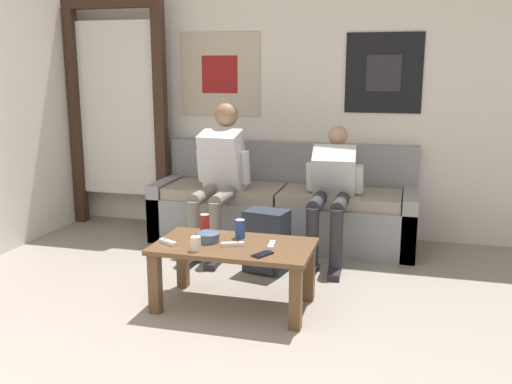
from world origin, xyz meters
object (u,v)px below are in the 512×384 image
Objects in this scene: game_controller_near_right at (271,245)px; cell_phone at (263,254)px; drink_can_red at (205,223)px; game_controller_far_center at (168,242)px; person_seated_adult at (219,172)px; coffee_table at (234,256)px; couch at (283,209)px; backpack at (266,243)px; drink_can_blue at (240,229)px; game_controller_near_left at (233,244)px; pillar_candle at (196,244)px; person_seated_teen at (332,188)px; ceramic_bowl at (208,236)px.

game_controller_near_right is 0.17m from cell_phone.
drink_can_red reaches higher than game_controller_far_center.
person_seated_adult is 9.87× the size of drink_can_red.
coffee_table is at bearing 144.77° from cell_phone.
couch is 1.67m from cell_phone.
cell_phone is (0.24, -1.65, 0.14)m from couch.
game_controller_far_center is at bearing -86.71° from person_seated_adult.
couch reaches higher than backpack.
backpack is 3.33× the size of game_controller_far_center.
drink_can_blue is 0.87× the size of game_controller_far_center.
game_controller_near_left and game_controller_far_center have the same top height.
pillar_candle is 0.47m from game_controller_near_right.
game_controller_near_left is (0.28, -0.25, -0.05)m from drink_can_red.
drink_can_red is at bearing 142.46° from coffee_table.
game_controller_near_right reaches higher than coffee_table.
person_seated_teen is 1.27m from game_controller_near_left.
couch is 0.66m from person_seated_teen.
person_seated_teen is 6.94× the size of cell_phone.
game_controller_near_left is (0.48, -1.16, -0.23)m from person_seated_adult.
cell_phone reaches higher than coffee_table.
drink_can_blue is 0.82× the size of cell_phone.
game_controller_near_right is (0.21, -0.68, 0.21)m from backpack.
coffee_table is at bearing -89.81° from couch.
drink_can_blue is at bearing -64.08° from person_seated_adult.
person_seated_teen is 8.45× the size of drink_can_blue.
pillar_candle reaches higher than game_controller_near_left.
drink_can_blue is at bearing -115.31° from person_seated_teen.
pillar_candle is (-0.01, -0.20, 0.01)m from ceramic_bowl.
cell_phone is (-0.01, -0.17, -0.01)m from game_controller_near_right.
cell_phone is (0.23, -0.16, 0.09)m from coffee_table.
person_seated_teen is 7.13× the size of game_controller_near_left.
couch is at bearing 99.62° from game_controller_near_right.
pillar_candle reaches higher than coffee_table.
drink_can_red is at bearing -77.44° from person_seated_adult.
drink_can_blue is at bearing 90.49° from coffee_table.
game_controller_far_center is (-0.65, -0.11, 0.00)m from game_controller_near_right.
backpack is at bearing 56.16° from drink_can_red.
backpack is 3.83× the size of drink_can_blue.
person_seated_adult is 1.49m from cell_phone.
person_seated_adult is at bearing -142.70° from couch.
pillar_candle is (-0.65, -1.32, -0.11)m from person_seated_teen.
ceramic_bowl reaches higher than coffee_table.
drink_can_red reaches higher than game_controller_near_left.
person_seated_adult is at bearing 139.36° from backpack.
couch reaches higher than drink_can_blue.
drink_can_red is at bearing 166.15° from drink_can_blue.
ceramic_bowl is 0.22m from drink_can_blue.
drink_can_blue is (-0.47, -0.99, -0.10)m from person_seated_teen.
person_seated_teen is (0.94, 0.01, -0.09)m from person_seated_adult.
drink_can_blue and drink_can_red have the same top height.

